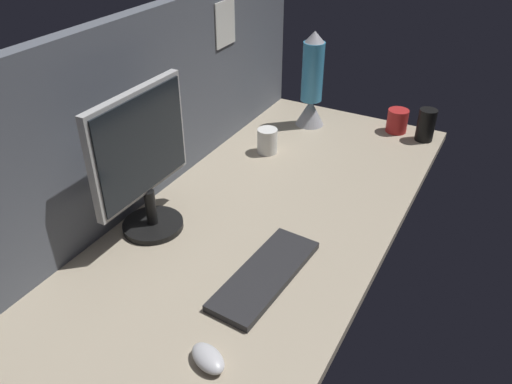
# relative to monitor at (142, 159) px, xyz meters

# --- Properties ---
(ground_plane) EXTENTS (1.80, 0.80, 0.03)m
(ground_plane) POSITION_rel_monitor_xyz_m (0.18, -0.25, -0.25)
(ground_plane) COLOR tan
(cubicle_wall_back) EXTENTS (1.80, 0.06, 0.58)m
(cubicle_wall_back) POSITION_rel_monitor_xyz_m (0.18, 0.12, 0.06)
(cubicle_wall_back) COLOR #565B66
(cubicle_wall_back) RESTS_ON ground_plane
(monitor) EXTENTS (0.37, 0.18, 0.43)m
(monitor) POSITION_rel_monitor_xyz_m (0.00, 0.00, 0.00)
(monitor) COLOR black
(monitor) RESTS_ON ground_plane
(keyboard) EXTENTS (0.38, 0.15, 0.02)m
(keyboard) POSITION_rel_monitor_xyz_m (-0.03, -0.40, -0.22)
(keyboard) COLOR #262628
(keyboard) RESTS_ON ground_plane
(mouse) EXTENTS (0.09, 0.11, 0.03)m
(mouse) POSITION_rel_monitor_xyz_m (-0.34, -0.42, -0.22)
(mouse) COLOR silver
(mouse) RESTS_ON ground_plane
(mug_black_travel) EXTENTS (0.07, 0.07, 0.13)m
(mug_black_travel) POSITION_rel_monitor_xyz_m (0.97, -0.58, -0.17)
(mug_black_travel) COLOR black
(mug_black_travel) RESTS_ON ground_plane
(mug_red_plastic) EXTENTS (0.08, 0.08, 0.09)m
(mug_red_plastic) POSITION_rel_monitor_xyz_m (0.99, -0.46, -0.19)
(mug_red_plastic) COLOR red
(mug_red_plastic) RESTS_ON ground_plane
(mug_ceramic_white) EXTENTS (0.11, 0.08, 0.09)m
(mug_ceramic_white) POSITION_rel_monitor_xyz_m (0.59, -0.09, -0.19)
(mug_ceramic_white) COLOR white
(mug_ceramic_white) RESTS_ON ground_plane
(lava_lamp) EXTENTS (0.12, 0.12, 0.39)m
(lava_lamp) POSITION_rel_monitor_xyz_m (0.89, -0.13, -0.07)
(lava_lamp) COLOR #A5A5AD
(lava_lamp) RESTS_ON ground_plane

